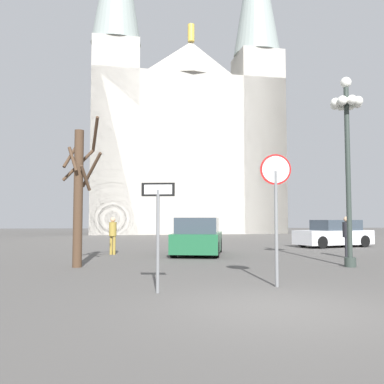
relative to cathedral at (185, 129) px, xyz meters
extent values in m
plane|color=#514F4C|center=(-1.46, -37.45, -11.34)|extent=(120.00, 120.00, 0.00)
cube|color=#ADA89E|center=(-0.10, 1.06, -3.27)|extent=(20.63, 12.91, 16.13)
pyramid|color=#ADA89E|center=(0.32, -3.50, 6.54)|extent=(7.05, 2.62, 3.50)
cylinder|color=gold|center=(0.32, -3.50, 9.19)|extent=(0.70, 0.70, 1.80)
cube|color=#ADA89E|center=(-7.32, -2.90, -1.71)|extent=(4.99, 4.99, 19.26)
cube|color=#ADA89E|center=(7.72, -1.52, -1.71)|extent=(4.99, 4.99, 19.26)
cylinder|color=slate|center=(-0.83, -35.26, -10.03)|extent=(0.08, 0.08, 2.62)
cylinder|color=red|center=(-0.83, -35.26, -8.68)|extent=(0.70, 0.15, 0.70)
cylinder|color=white|center=(-0.83, -35.28, -8.68)|extent=(0.61, 0.10, 0.62)
cylinder|color=slate|center=(-3.51, -35.76, -10.27)|extent=(0.07, 0.07, 2.14)
cube|color=black|center=(-3.51, -35.76, -9.20)|extent=(0.69, 0.15, 0.28)
cube|color=white|center=(-3.51, -35.78, -9.20)|extent=(0.58, 0.10, 0.20)
cylinder|color=#2D3833|center=(2.66, -31.75, -8.44)|extent=(0.16, 0.16, 5.80)
cylinder|color=#2D3833|center=(2.66, -31.75, -11.19)|extent=(0.36, 0.36, 0.30)
sphere|color=white|center=(2.66, -31.75, -5.36)|extent=(0.35, 0.35, 0.35)
sphere|color=white|center=(3.03, -31.75, -6.05)|extent=(0.31, 0.31, 0.31)
cylinder|color=#2D3833|center=(2.84, -31.75, -6.05)|extent=(0.05, 0.37, 0.05)
sphere|color=white|center=(2.92, -31.49, -6.05)|extent=(0.31, 0.31, 0.31)
cylinder|color=#2D3833|center=(2.79, -31.62, -6.05)|extent=(0.30, 0.30, 0.05)
sphere|color=white|center=(2.66, -31.39, -6.05)|extent=(0.31, 0.31, 0.31)
cylinder|color=#2D3833|center=(2.66, -31.57, -6.05)|extent=(0.37, 0.05, 0.05)
sphere|color=white|center=(2.40, -31.49, -6.05)|extent=(0.31, 0.31, 0.31)
cylinder|color=#2D3833|center=(2.53, -31.62, -6.05)|extent=(0.30, 0.30, 0.05)
sphere|color=white|center=(2.29, -31.75, -6.05)|extent=(0.31, 0.31, 0.31)
cylinder|color=#2D3833|center=(2.47, -31.75, -6.05)|extent=(0.05, 0.37, 0.05)
sphere|color=white|center=(2.40, -32.02, -6.05)|extent=(0.31, 0.31, 0.31)
cylinder|color=#2D3833|center=(2.53, -31.88, -6.05)|extent=(0.30, 0.30, 0.05)
sphere|color=white|center=(2.66, -32.12, -6.05)|extent=(0.31, 0.31, 0.31)
cylinder|color=#2D3833|center=(2.66, -31.94, -6.05)|extent=(0.37, 0.05, 0.05)
sphere|color=white|center=(2.92, -32.02, -6.05)|extent=(0.31, 0.31, 0.31)
cylinder|color=#2D3833|center=(2.79, -31.88, -6.05)|extent=(0.30, 0.30, 0.05)
cylinder|color=#473323|center=(-5.97, -31.00, -9.15)|extent=(0.29, 0.29, 4.37)
cylinder|color=#473323|center=(-5.74, -31.09, -8.52)|extent=(0.32, 0.58, 0.79)
cylinder|color=#473323|center=(-6.07, -30.54, -8.04)|extent=(1.01, 0.31, 1.09)
cylinder|color=#473323|center=(-5.48, -30.87, -7.07)|extent=(0.37, 1.06, 1.00)
cylinder|color=#473323|center=(-5.61, -30.67, -8.21)|extent=(0.78, 0.84, 1.10)
cylinder|color=#473323|center=(-6.22, -30.80, -7.69)|extent=(0.54, 0.64, 1.02)
cylinder|color=#473323|center=(-6.13, -31.14, -7.93)|extent=(0.43, 0.46, 0.84)
cube|color=#1E5B38|center=(-1.65, -26.83, -10.80)|extent=(2.67, 4.32, 0.78)
cube|color=#333D47|center=(-1.69, -27.03, -10.09)|extent=(2.13, 2.55, 0.65)
cylinder|color=black|center=(-2.20, -25.32, -11.02)|extent=(0.35, 0.67, 0.64)
cylinder|color=black|center=(-0.54, -25.67, -11.02)|extent=(0.35, 0.67, 0.64)
cylinder|color=black|center=(-2.77, -27.99, -11.02)|extent=(0.35, 0.67, 0.64)
cylinder|color=black|center=(-1.11, -28.35, -11.02)|extent=(0.35, 0.67, 0.64)
cube|color=silver|center=(6.20, -22.79, -10.81)|extent=(4.48, 2.82, 0.75)
cube|color=#333D47|center=(6.40, -22.73, -10.16)|extent=(2.67, 2.14, 0.56)
cylinder|color=black|center=(5.06, -23.93, -11.02)|extent=(0.68, 0.39, 0.64)
cylinder|color=black|center=(4.62, -22.45, -11.02)|extent=(0.68, 0.39, 0.64)
cylinder|color=black|center=(7.77, -23.13, -11.02)|extent=(0.68, 0.39, 0.64)
cylinder|color=black|center=(7.34, -21.65, -11.02)|extent=(0.68, 0.39, 0.64)
cylinder|color=olive|center=(-5.21, -26.50, -10.94)|extent=(0.12, 0.12, 0.79)
cylinder|color=olive|center=(-5.35, -26.42, -10.94)|extent=(0.12, 0.12, 0.79)
cylinder|color=olive|center=(-5.28, -26.46, -10.25)|extent=(0.32, 0.32, 0.59)
sphere|color=tan|center=(-5.28, -26.46, -9.85)|extent=(0.21, 0.21, 0.21)
cylinder|color=black|center=(4.08, -28.74, -10.94)|extent=(0.12, 0.12, 0.80)
cylinder|color=black|center=(3.96, -28.85, -10.94)|extent=(0.12, 0.12, 0.80)
cylinder|color=black|center=(4.02, -28.80, -10.24)|extent=(0.32, 0.32, 0.60)
sphere|color=tan|center=(4.02, -28.80, -9.83)|extent=(0.22, 0.22, 0.22)
camera|label=1|loc=(-3.66, -44.39, -9.81)|focal=38.57mm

